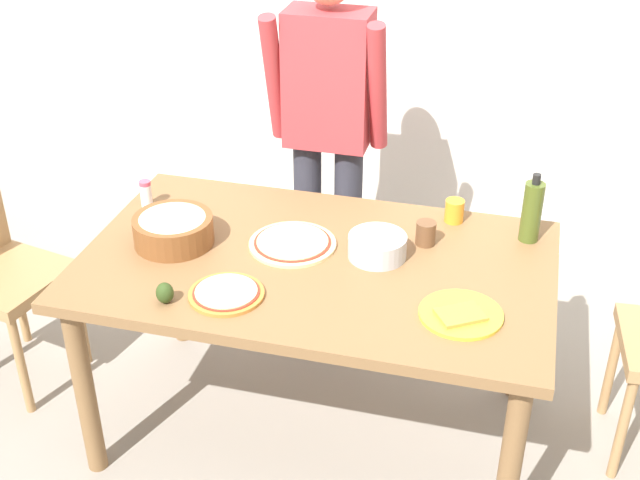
# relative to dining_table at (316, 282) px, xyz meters

# --- Properties ---
(ground) EXTENTS (8.00, 8.00, 0.00)m
(ground) POSITION_rel_dining_table_xyz_m (0.00, 0.00, -0.67)
(ground) COLOR gray
(dining_table) EXTENTS (1.60, 0.96, 0.76)m
(dining_table) POSITION_rel_dining_table_xyz_m (0.00, 0.00, 0.00)
(dining_table) COLOR brown
(dining_table) RESTS_ON ground
(person_cook) EXTENTS (0.49, 0.25, 1.62)m
(person_cook) POSITION_rel_dining_table_xyz_m (-0.15, 0.76, 0.27)
(person_cook) COLOR #2D2D38
(person_cook) RESTS_ON ground
(pizza_raw_on_board) EXTENTS (0.31, 0.31, 0.02)m
(pizza_raw_on_board) POSITION_rel_dining_table_xyz_m (-0.10, 0.07, 0.10)
(pizza_raw_on_board) COLOR beige
(pizza_raw_on_board) RESTS_ON dining_table
(pizza_cooked_on_tray) EXTENTS (0.24, 0.24, 0.02)m
(pizza_cooked_on_tray) POSITION_rel_dining_table_xyz_m (-0.22, -0.28, 0.10)
(pizza_cooked_on_tray) COLOR #C67A33
(pizza_cooked_on_tray) RESTS_ON dining_table
(plate_with_slice) EXTENTS (0.26, 0.26, 0.02)m
(plate_with_slice) POSITION_rel_dining_table_xyz_m (0.51, -0.20, 0.10)
(plate_with_slice) COLOR gold
(plate_with_slice) RESTS_ON dining_table
(popcorn_bowl) EXTENTS (0.28, 0.28, 0.11)m
(popcorn_bowl) POSITION_rel_dining_table_xyz_m (-0.51, -0.02, 0.15)
(popcorn_bowl) COLOR brown
(popcorn_bowl) RESTS_ON dining_table
(mixing_bowl_steel) EXTENTS (0.20, 0.20, 0.08)m
(mixing_bowl_steel) POSITION_rel_dining_table_xyz_m (0.20, 0.08, 0.13)
(mixing_bowl_steel) COLOR #B7B7BC
(mixing_bowl_steel) RESTS_ON dining_table
(olive_oil_bottle) EXTENTS (0.07, 0.07, 0.26)m
(olive_oil_bottle) POSITION_rel_dining_table_xyz_m (0.69, 0.32, 0.20)
(olive_oil_bottle) COLOR #47561E
(olive_oil_bottle) RESTS_ON dining_table
(cup_orange) EXTENTS (0.07, 0.07, 0.08)m
(cup_orange) POSITION_rel_dining_table_xyz_m (0.42, 0.39, 0.13)
(cup_orange) COLOR orange
(cup_orange) RESTS_ON dining_table
(cup_small_brown) EXTENTS (0.07, 0.07, 0.08)m
(cup_small_brown) POSITION_rel_dining_table_xyz_m (0.34, 0.20, 0.13)
(cup_small_brown) COLOR brown
(cup_small_brown) RESTS_ON dining_table
(salt_shaker) EXTENTS (0.04, 0.04, 0.11)m
(salt_shaker) POSITION_rel_dining_table_xyz_m (-0.72, 0.21, 0.14)
(salt_shaker) COLOR white
(salt_shaker) RESTS_ON dining_table
(avocado) EXTENTS (0.06, 0.06, 0.07)m
(avocado) POSITION_rel_dining_table_xyz_m (-0.39, -0.36, 0.13)
(avocado) COLOR #2D4219
(avocado) RESTS_ON dining_table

